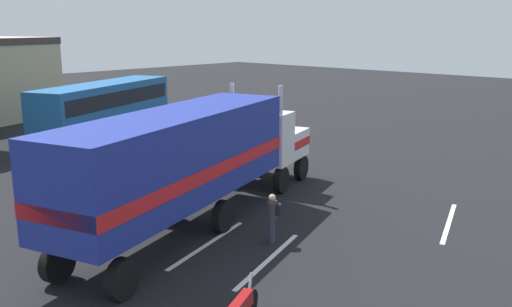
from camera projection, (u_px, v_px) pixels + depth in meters
ground_plane at (254, 185)px, 24.09m from camera, size 120.00×120.00×0.00m
lane_stripe_near at (208, 244)px, 17.55m from camera, size 4.28×1.34×0.01m
lane_stripe_mid at (269, 260)px, 16.37m from camera, size 4.25×1.45×0.01m
lane_stripe_far at (449, 223)px, 19.47m from camera, size 4.22×1.55×0.01m
semi_truck at (195, 155)px, 18.65m from camera, size 14.26×6.57×4.50m
person_bystander at (273, 216)px, 17.49m from camera, size 0.42×0.48×1.63m
parked_bus at (105, 105)px, 33.85m from camera, size 11.15×6.52×3.40m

